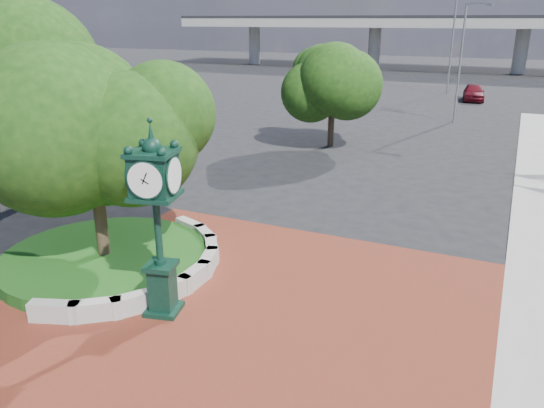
{
  "coord_description": "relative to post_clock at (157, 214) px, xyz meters",
  "views": [
    {
      "loc": [
        5.67,
        -11.07,
        7.05
      ],
      "look_at": [
        -0.14,
        1.5,
        2.2
      ],
      "focal_mm": 35.0,
      "sensor_mm": 36.0,
      "label": 1
    }
  ],
  "objects": [
    {
      "name": "street_lamp_near",
      "position": [
        3.54,
        30.43,
        2.05
      ],
      "size": [
        1.78,
        0.6,
        8.07
      ],
      "color": "slate",
      "rests_on": "ground"
    },
    {
      "name": "tree_street",
      "position": [
        -2.25,
        19.53,
        0.55
      ],
      "size": [
        4.4,
        4.4,
        5.45
      ],
      "color": "#38281C",
      "rests_on": "ground"
    },
    {
      "name": "tree_northwest",
      "position": [
        -11.25,
        6.53,
        1.44
      ],
      "size": [
        5.6,
        5.6,
        6.93
      ],
      "color": "#38281C",
      "rests_on": "ground"
    },
    {
      "name": "street_lamp_far",
      "position": [
        1.0,
        46.38,
        2.7
      ],
      "size": [
        2.03,
        0.69,
        9.19
      ],
      "color": "slate",
      "rests_on": "ground"
    },
    {
      "name": "overpass",
      "position": [
        1.53,
        71.53,
        3.86
      ],
      "size": [
        90.0,
        12.0,
        7.5
      ],
      "color": "#9E9B93",
      "rests_on": "ground"
    },
    {
      "name": "parked_car",
      "position": [
        3.61,
        42.31,
        -1.94
      ],
      "size": [
        2.29,
        4.55,
        1.49
      ],
      "primitive_type": "imported",
      "rotation": [
        0.0,
        0.0,
        0.12
      ],
      "color": "#5A0C16",
      "rests_on": "ground"
    },
    {
      "name": "post_clock",
      "position": [
        0.0,
        0.0,
        0.0
      ],
      "size": [
        1.19,
        1.19,
        4.89
      ],
      "color": "black",
      "rests_on": "ground"
    },
    {
      "name": "tree_planter",
      "position": [
        -3.25,
        1.53,
        1.04
      ],
      "size": [
        5.2,
        5.2,
        6.33
      ],
      "color": "#38281C",
      "rests_on": "ground"
    },
    {
      "name": "ground",
      "position": [
        1.75,
        1.53,
        -2.68
      ],
      "size": [
        200.0,
        200.0,
        0.0
      ],
      "primitive_type": "plane",
      "color": "black",
      "rests_on": "ground"
    },
    {
      "name": "grass_bed",
      "position": [
        -3.25,
        1.53,
        -2.48
      ],
      "size": [
        6.1,
        6.1,
        0.4
      ],
      "primitive_type": "cylinder",
      "color": "#164A15",
      "rests_on": "ground"
    },
    {
      "name": "planter_wall",
      "position": [
        -0.96,
        1.53,
        -2.41
      ],
      "size": [
        2.96,
        6.77,
        0.54
      ],
      "color": "#9E9B93",
      "rests_on": "ground"
    },
    {
      "name": "plaza",
      "position": [
        1.75,
        0.53,
        -2.66
      ],
      "size": [
        12.0,
        12.0,
        0.04
      ],
      "primitive_type": "cube",
      "color": "brown",
      "rests_on": "ground"
    }
  ]
}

